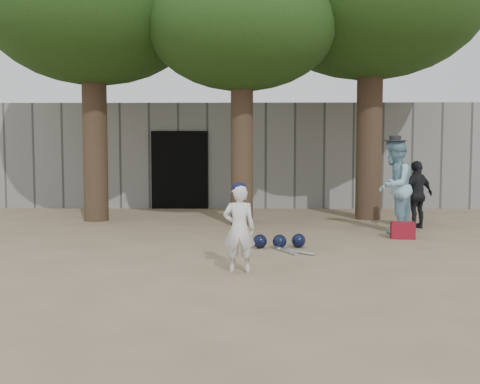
{
  "coord_description": "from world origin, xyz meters",
  "views": [
    {
      "loc": [
        0.71,
        -7.33,
        1.53
      ],
      "look_at": [
        0.6,
        1.0,
        0.95
      ],
      "focal_mm": 40.0,
      "sensor_mm": 36.0,
      "label": 1
    }
  ],
  "objects_px": {
    "boy_player": "(239,229)",
    "spectator_dark": "(417,195)",
    "spectator_blue": "(394,186)",
    "red_bag": "(403,230)"
  },
  "relations": [
    {
      "from": "boy_player",
      "to": "red_bag",
      "type": "distance_m",
      "value": 4.15
    },
    {
      "from": "spectator_blue",
      "to": "spectator_dark",
      "type": "distance_m",
      "value": 0.91
    },
    {
      "from": "boy_player",
      "to": "red_bag",
      "type": "bearing_deg",
      "value": -136.55
    },
    {
      "from": "spectator_blue",
      "to": "red_bag",
      "type": "bearing_deg",
      "value": 28.46
    },
    {
      "from": "boy_player",
      "to": "spectator_dark",
      "type": "xyz_separation_m",
      "value": [
        3.64,
        4.23,
        0.13
      ]
    },
    {
      "from": "red_bag",
      "to": "spectator_dark",
      "type": "bearing_deg",
      "value": 63.33
    },
    {
      "from": "spectator_blue",
      "to": "spectator_dark",
      "type": "xyz_separation_m",
      "value": [
        0.65,
        0.61,
        -0.21
      ]
    },
    {
      "from": "boy_player",
      "to": "spectator_blue",
      "type": "bearing_deg",
      "value": -130.37
    },
    {
      "from": "spectator_blue",
      "to": "spectator_dark",
      "type": "bearing_deg",
      "value": 164.54
    },
    {
      "from": "spectator_blue",
      "to": "red_bag",
      "type": "distance_m",
      "value": 1.06
    }
  ]
}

